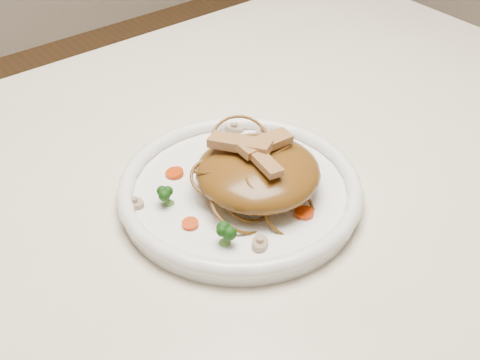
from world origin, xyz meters
TOP-DOWN VIEW (x-y plane):
  - table at (0.00, 0.00)m, footprint 1.20×0.80m
  - plate at (-0.05, -0.07)m, footprint 0.38×0.38m
  - noodle_mound at (-0.04, -0.09)m, footprint 0.17×0.17m
  - chicken_a at (-0.02, -0.08)m, footprint 0.07×0.02m
  - chicken_b at (-0.05, -0.06)m, footprint 0.06×0.08m
  - chicken_c at (-0.04, -0.10)m, footprint 0.02×0.06m
  - broccoli_0 at (0.01, -0.02)m, footprint 0.03×0.03m
  - broccoli_1 at (-0.13, -0.04)m, footprint 0.03×0.03m
  - broccoli_2 at (-0.12, -0.13)m, footprint 0.04×0.04m
  - broccoli_3 at (0.03, -0.09)m, footprint 0.03×0.03m
  - carrot_0 at (-0.00, -0.00)m, footprint 0.02×0.02m
  - carrot_1 at (-0.14, -0.09)m, footprint 0.02×0.02m
  - carrot_2 at (0.03, -0.04)m, footprint 0.02×0.02m
  - carrot_3 at (-0.10, 0.00)m, footprint 0.02×0.02m
  - carrot_4 at (-0.02, -0.15)m, footprint 0.03×0.03m
  - mushroom_0 at (-0.09, -0.16)m, footprint 0.04×0.04m
  - mushroom_1 at (0.05, 0.00)m, footprint 0.04×0.04m
  - mushroom_2 at (-0.17, -0.02)m, footprint 0.03×0.03m
  - mushroom_3 at (0.02, 0.03)m, footprint 0.04×0.04m

SIDE VIEW (x-z plane):
  - table at x=0.00m, z-range 0.28..1.03m
  - plate at x=-0.05m, z-range 0.75..0.77m
  - carrot_0 at x=0.00m, z-range 0.77..0.77m
  - carrot_1 at x=-0.14m, z-range 0.77..0.77m
  - carrot_2 at x=0.03m, z-range 0.77..0.77m
  - carrot_3 at x=-0.10m, z-range 0.77..0.77m
  - carrot_4 at x=-0.02m, z-range 0.77..0.77m
  - mushroom_0 at x=-0.09m, z-range 0.77..0.77m
  - mushroom_1 at x=0.05m, z-range 0.77..0.77m
  - mushroom_2 at x=-0.17m, z-range 0.77..0.77m
  - mushroom_3 at x=0.02m, z-range 0.77..0.77m
  - broccoli_1 at x=-0.13m, z-range 0.77..0.79m
  - broccoli_3 at x=0.03m, z-range 0.77..0.80m
  - broccoli_0 at x=0.01m, z-range 0.77..0.80m
  - broccoli_2 at x=-0.12m, z-range 0.77..0.80m
  - noodle_mound at x=-0.04m, z-range 0.77..0.82m
  - chicken_c at x=-0.04m, z-range 0.82..0.83m
  - chicken_a at x=-0.02m, z-range 0.82..0.83m
  - chicken_b at x=-0.05m, z-range 0.82..0.83m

